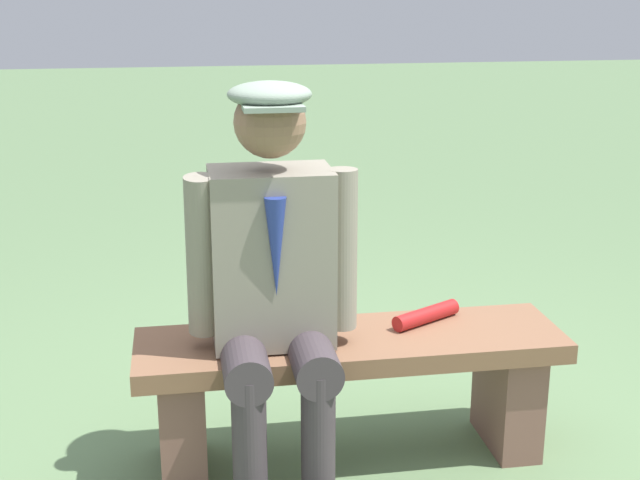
{
  "coord_description": "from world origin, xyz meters",
  "views": [
    {
      "loc": [
        0.56,
        2.69,
        1.63
      ],
      "look_at": [
        0.11,
        0.0,
        0.81
      ],
      "focal_mm": 48.61,
      "sensor_mm": 36.0,
      "label": 1
    }
  ],
  "objects": [
    {
      "name": "rolled_magazine",
      "position": [
        -0.29,
        -0.08,
        0.49
      ],
      "size": [
        0.27,
        0.19,
        0.06
      ],
      "primitive_type": "cylinder",
      "rotation": [
        0.0,
        1.57,
        0.51
      ],
      "color": "#B21E1E",
      "rests_on": "bench"
    },
    {
      "name": "ground_plane",
      "position": [
        0.0,
        0.0,
        0.0
      ],
      "size": [
        30.0,
        30.0,
        0.0
      ],
      "primitive_type": "plane",
      "color": "#618155"
    },
    {
      "name": "bench",
      "position": [
        0.0,
        0.0,
        0.31
      ],
      "size": [
        1.47,
        0.4,
        0.46
      ],
      "color": "brown",
      "rests_on": "ground"
    },
    {
      "name": "seated_man",
      "position": [
        0.27,
        0.06,
        0.74
      ],
      "size": [
        0.56,
        0.59,
        1.34
      ],
      "color": "gray",
      "rests_on": "ground"
    }
  ]
}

